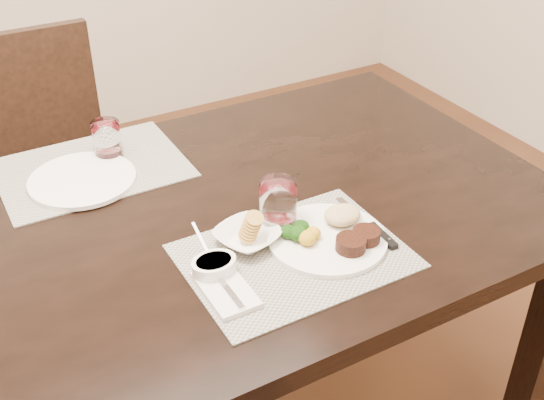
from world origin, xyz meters
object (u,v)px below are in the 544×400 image
steak_knife (375,230)px  wine_glass_near (278,207)px  dinner_plate (333,235)px  cracker_bowl (247,236)px  far_plate (82,180)px  chair_far (51,153)px

steak_knife → wine_glass_near: size_ratio=1.97×
dinner_plate → steak_knife: dinner_plate is taller
cracker_bowl → far_plate: 0.49m
cracker_bowl → far_plate: (-0.24, 0.42, -0.01)m
dinner_plate → wine_glass_near: size_ratio=2.27×
steak_knife → wine_glass_near: bearing=147.9°
cracker_bowl → chair_far: bearing=100.5°
chair_far → dinner_plate: bearing=-72.5°
cracker_bowl → wine_glass_near: bearing=13.9°
chair_far → steak_knife: size_ratio=3.99×
far_plate → cracker_bowl: bearing=-60.4°
chair_far → wine_glass_near: size_ratio=7.86×
steak_knife → wine_glass_near: wine_glass_near is taller
dinner_plate → wine_glass_near: (-0.08, 0.10, 0.04)m
wine_glass_near → chair_far: bearing=105.3°
dinner_plate → cracker_bowl: (-0.17, 0.08, 0.00)m
dinner_plate → steak_knife: bearing=5.4°
steak_knife → wine_glass_near: (-0.18, 0.13, 0.05)m
dinner_plate → far_plate: (-0.41, 0.50, -0.01)m
cracker_bowl → far_plate: size_ratio=0.63×
wine_glass_near → far_plate: size_ratio=0.44×
steak_knife → far_plate: same height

